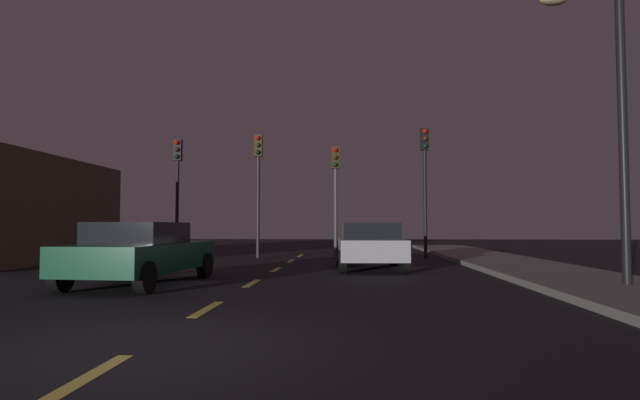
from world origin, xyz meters
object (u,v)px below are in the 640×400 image
at_px(car_stopped_ahead, 370,245).
at_px(street_lamp_right, 608,105).
at_px(traffic_signal_center_left, 258,172).
at_px(traffic_signal_far_left, 177,174).
at_px(traffic_signal_far_right, 425,168).
at_px(car_adjacent_lane, 141,252).
at_px(traffic_signal_center_right, 336,180).

relative_size(car_stopped_ahead, street_lamp_right, 0.64).
relative_size(traffic_signal_center_left, car_stopped_ahead, 1.29).
distance_m(traffic_signal_far_left, traffic_signal_far_right, 10.26).
bearing_deg(traffic_signal_far_left, car_stopped_ahead, -34.64).
relative_size(traffic_signal_center_left, street_lamp_right, 0.82).
xyz_separation_m(car_stopped_ahead, car_adjacent_lane, (-5.29, -4.51, 0.00)).
bearing_deg(traffic_signal_far_left, traffic_signal_far_right, 0.00).
height_order(traffic_signal_center_right, car_adjacent_lane, traffic_signal_center_right).
bearing_deg(traffic_signal_center_right, traffic_signal_center_left, 179.98).
xyz_separation_m(traffic_signal_center_right, car_stopped_ahead, (1.22, -5.42, -2.50)).
height_order(traffic_signal_center_right, street_lamp_right, street_lamp_right).
xyz_separation_m(traffic_signal_far_right, car_stopped_ahead, (-2.42, -5.42, -2.97)).
bearing_deg(traffic_signal_center_right, car_adjacent_lane, -112.32).
xyz_separation_m(traffic_signal_center_left, traffic_signal_center_right, (3.21, -0.00, -0.34)).
relative_size(traffic_signal_center_right, car_adjacent_lane, 1.01).
distance_m(car_stopped_ahead, car_adjacent_lane, 6.95).
xyz_separation_m(traffic_signal_far_left, car_stopped_ahead, (7.84, -5.42, -2.74)).
bearing_deg(traffic_signal_center_right, car_stopped_ahead, -77.32).
xyz_separation_m(traffic_signal_center_right, traffic_signal_far_right, (3.64, 0.00, 0.47)).
distance_m(car_stopped_ahead, street_lamp_right, 7.62).
height_order(traffic_signal_far_left, car_stopped_ahead, traffic_signal_far_left).
distance_m(traffic_signal_center_right, car_stopped_ahead, 6.09).
bearing_deg(traffic_signal_far_left, traffic_signal_center_right, -0.01).
bearing_deg(street_lamp_right, traffic_signal_far_left, 139.75).
xyz_separation_m(traffic_signal_far_right, car_adjacent_lane, (-7.71, -9.93, -2.97)).
relative_size(traffic_signal_far_right, car_stopped_ahead, 1.34).
relative_size(traffic_signal_center_right, traffic_signal_far_right, 0.86).
distance_m(traffic_signal_far_right, car_stopped_ahead, 6.63).
bearing_deg(car_adjacent_lane, street_lamp_right, -3.86).
xyz_separation_m(traffic_signal_far_left, traffic_signal_center_left, (3.41, 0.00, 0.10)).
xyz_separation_m(traffic_signal_center_left, traffic_signal_far_right, (6.85, 0.00, 0.13)).
height_order(traffic_signal_far_left, traffic_signal_far_right, traffic_signal_far_right).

